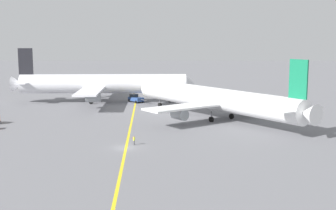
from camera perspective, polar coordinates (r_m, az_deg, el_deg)
ground_plane at (r=83.94m, az=-5.41°, el=-5.45°), size 600.00×600.00×0.00m
taxiway_stripe at (r=93.66m, az=-5.05°, el=-3.95°), size 6.82×119.86×0.01m
airliner_at_gate_left at (r=141.41m, az=-8.35°, el=2.67°), size 56.95×45.88×16.94m
airliner_being_pushed at (r=112.80m, az=5.71°, el=0.81°), size 42.69×51.89×15.92m
pushback_tug at (r=141.18m, az=-4.14°, el=0.84°), size 6.49×7.33×2.83m
ground_crew_marshaller_foreground at (r=85.80m, az=-4.36°, el=-4.50°), size 0.50×0.36×1.73m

